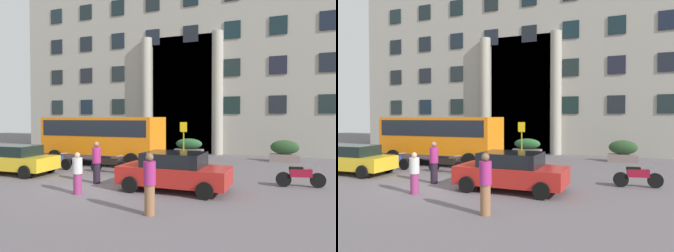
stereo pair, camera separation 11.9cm
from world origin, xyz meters
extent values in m
cube|color=#5E585D|center=(0.00, 0.00, -0.06)|extent=(80.00, 64.00, 0.12)
cube|color=#9E998E|center=(0.00, 17.50, 8.44)|extent=(32.19, 9.00, 16.87)
cube|color=black|center=(-0.74, 13.06, 4.61)|extent=(4.98, 0.12, 9.22)
cylinder|color=#A09D8D|center=(-3.65, 12.75, 4.61)|extent=(0.85, 0.85, 9.22)
cylinder|color=#A19D8F|center=(2.17, 12.75, 4.61)|extent=(0.85, 0.85, 9.22)
cube|color=black|center=(-12.88, 12.96, 3.71)|extent=(1.21, 0.08, 1.28)
cube|color=black|center=(-9.66, 12.96, 3.71)|extent=(1.21, 0.08, 1.28)
cube|color=black|center=(-6.44, 12.96, 3.71)|extent=(1.21, 0.08, 1.28)
cube|color=black|center=(3.22, 12.96, 3.71)|extent=(1.21, 0.08, 1.28)
cube|color=black|center=(6.44, 12.96, 3.71)|extent=(1.21, 0.08, 1.28)
cube|color=black|center=(9.66, 12.96, 3.71)|extent=(1.21, 0.08, 1.28)
cube|color=black|center=(-12.88, 12.96, 6.50)|extent=(1.21, 0.08, 1.28)
cube|color=black|center=(-9.66, 12.96, 6.50)|extent=(1.21, 0.08, 1.28)
cube|color=black|center=(-6.44, 12.96, 6.50)|extent=(1.21, 0.08, 1.28)
cube|color=black|center=(3.22, 12.96, 6.50)|extent=(1.21, 0.08, 1.28)
cube|color=black|center=(6.44, 12.96, 6.50)|extent=(1.21, 0.08, 1.28)
cube|color=black|center=(9.66, 12.96, 6.50)|extent=(1.21, 0.08, 1.28)
cube|color=black|center=(-12.88, 12.96, 9.28)|extent=(1.21, 0.08, 1.28)
cube|color=black|center=(-9.66, 12.96, 9.28)|extent=(1.21, 0.08, 1.28)
cube|color=black|center=(-6.44, 12.96, 9.28)|extent=(1.21, 0.08, 1.28)
cube|color=black|center=(-3.22, 12.96, 9.28)|extent=(1.21, 0.08, 1.28)
cube|color=black|center=(0.00, 12.96, 9.28)|extent=(1.21, 0.08, 1.28)
cube|color=#13252C|center=(3.22, 12.96, 9.28)|extent=(1.21, 0.08, 1.28)
cube|color=black|center=(6.44, 12.96, 9.28)|extent=(1.21, 0.08, 1.28)
cube|color=black|center=(9.66, 12.96, 9.28)|extent=(1.21, 0.08, 1.28)
cube|color=black|center=(-12.88, 12.96, 12.06)|extent=(1.21, 0.08, 1.28)
cube|color=black|center=(-9.66, 12.96, 12.06)|extent=(1.21, 0.08, 1.28)
cube|color=black|center=(-6.44, 12.96, 12.06)|extent=(1.21, 0.08, 1.28)
cube|color=black|center=(-3.22, 12.96, 12.06)|extent=(1.21, 0.08, 1.28)
cube|color=orange|center=(-3.17, 5.50, 1.63)|extent=(7.15, 2.64, 2.37)
cube|color=black|center=(-3.17, 5.50, 2.20)|extent=(6.73, 2.66, 0.90)
cube|color=black|center=(0.30, 5.59, 2.00)|extent=(0.11, 2.07, 1.13)
cube|color=#4E4348|center=(-3.17, 5.50, 0.57)|extent=(7.15, 2.68, 0.24)
cylinder|color=black|center=(-0.72, 6.79, 0.45)|extent=(0.91, 0.30, 0.90)
cylinder|color=black|center=(-0.66, 4.33, 0.45)|extent=(0.91, 0.30, 0.90)
cylinder|color=black|center=(-5.69, 6.67, 0.45)|extent=(0.91, 0.30, 0.90)
cylinder|color=black|center=(-5.62, 4.21, 0.45)|extent=(0.91, 0.30, 0.90)
cylinder|color=#9B9117|center=(1.17, 7.69, 1.23)|extent=(0.08, 0.08, 2.46)
cube|color=yellow|center=(1.17, 7.66, 2.21)|extent=(0.44, 0.03, 0.60)
cube|color=gray|center=(6.97, 10.41, 0.24)|extent=(1.80, 0.77, 0.47)
ellipsoid|color=#264624|center=(6.97, 10.41, 0.92)|extent=(1.73, 0.70, 0.89)
cube|color=#71605E|center=(0.63, 10.52, 0.29)|extent=(1.99, 0.74, 0.57)
ellipsoid|color=#2A5F32|center=(0.63, 10.52, 0.94)|extent=(1.91, 0.66, 0.74)
cube|color=#666060|center=(-7.50, 10.14, 0.32)|extent=(1.83, 0.93, 0.63)
ellipsoid|color=#236D2C|center=(-7.50, 10.14, 1.06)|extent=(1.76, 0.84, 0.85)
cube|color=#B3201B|center=(3.11, 0.65, 0.61)|extent=(4.22, 1.86, 0.68)
cube|color=black|center=(3.11, 0.65, 1.21)|extent=(2.28, 1.63, 0.53)
cylinder|color=black|center=(4.54, 1.57, 0.31)|extent=(0.62, 0.20, 0.62)
cylinder|color=black|center=(4.55, -0.27, 0.31)|extent=(0.62, 0.20, 0.62)
cylinder|color=black|center=(1.68, 1.56, 0.31)|extent=(0.62, 0.20, 0.62)
cylinder|color=black|center=(1.68, -0.28, 0.31)|extent=(0.62, 0.20, 0.62)
cube|color=gold|center=(-5.48, 1.13, 0.60)|extent=(4.15, 1.88, 0.65)
cube|color=black|center=(-5.48, 1.13, 1.17)|extent=(2.27, 1.60, 0.51)
cylinder|color=black|center=(-4.12, 2.05, 0.31)|extent=(0.63, 0.22, 0.62)
cylinder|color=black|center=(-4.05, 0.33, 0.31)|extent=(0.63, 0.22, 0.62)
cylinder|color=black|center=(-6.90, 1.94, 0.31)|extent=(0.63, 0.22, 0.62)
cylinder|color=black|center=(-0.58, 3.13, 0.30)|extent=(0.60, 0.11, 0.60)
cylinder|color=black|center=(-2.07, 3.10, 0.30)|extent=(0.60, 0.13, 0.60)
cube|color=black|center=(-1.33, 3.11, 0.58)|extent=(0.96, 0.26, 0.32)
cube|color=black|center=(-1.51, 3.11, 0.76)|extent=(0.52, 0.21, 0.12)
cylinder|color=#A5A5A8|center=(-0.70, 3.13, 0.88)|extent=(0.04, 0.55, 0.03)
cylinder|color=black|center=(8.32, 3.11, 0.30)|extent=(0.61, 0.22, 0.60)
cylinder|color=black|center=(7.03, 2.84, 0.30)|extent=(0.61, 0.24, 0.60)
cube|color=maroon|center=(7.67, 2.98, 0.58)|extent=(0.87, 0.41, 0.32)
cube|color=black|center=(7.50, 2.94, 0.76)|extent=(0.55, 0.30, 0.12)
cylinder|color=#A5A5A8|center=(8.22, 3.09, 0.88)|extent=(0.14, 0.54, 0.03)
cylinder|color=black|center=(-3.89, 2.99, 0.30)|extent=(0.60, 0.11, 0.60)
cylinder|color=black|center=(-5.38, 3.02, 0.30)|extent=(0.60, 0.13, 0.60)
cube|color=#263796|center=(-4.63, 3.00, 0.58)|extent=(0.96, 0.25, 0.32)
cube|color=black|center=(-4.81, 3.01, 0.76)|extent=(0.52, 0.21, 0.12)
cylinder|color=#A5A5A8|center=(-4.01, 2.99, 0.88)|extent=(0.04, 0.55, 0.03)
cylinder|color=#902F68|center=(-0.03, -1.15, 0.38)|extent=(0.30, 0.30, 0.75)
cylinder|color=silver|center=(-0.03, -1.15, 1.04)|extent=(0.36, 0.36, 0.58)
sphere|color=tan|center=(-0.03, -1.15, 1.43)|extent=(0.20, 0.20, 0.20)
cylinder|color=black|center=(-0.43, 0.69, 0.44)|extent=(0.30, 0.30, 0.87)
cylinder|color=#9A2468|center=(-0.43, 0.69, 1.21)|extent=(0.36, 0.36, 0.67)
sphere|color=brown|center=(-0.43, 0.69, 1.66)|extent=(0.23, 0.23, 0.23)
cylinder|color=#8B5E3E|center=(3.48, -2.48, 0.44)|extent=(0.30, 0.30, 0.88)
cylinder|color=#9C276E|center=(3.48, -2.48, 1.22)|extent=(0.36, 0.36, 0.68)
sphere|color=brown|center=(3.48, -2.48, 1.68)|extent=(0.24, 0.24, 0.24)
camera|label=1|loc=(7.22, -10.75, 2.85)|focal=33.83mm
camera|label=2|loc=(7.34, -10.70, 2.85)|focal=33.83mm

